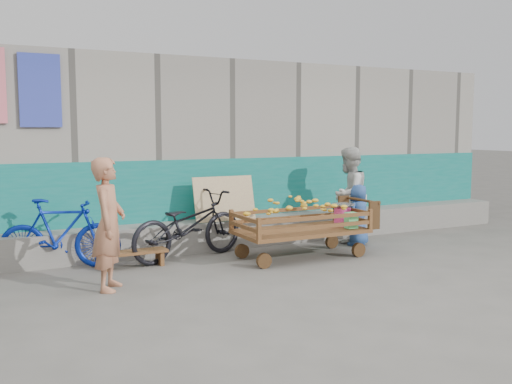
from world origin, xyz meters
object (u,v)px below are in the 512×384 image
bench (134,255)px  child (358,215)px  woman (349,195)px  bicycle_dark (188,225)px  banana_cart (299,217)px  vendor_man (109,224)px  bicycle_blue (60,234)px

bench → child: bearing=-2.8°
woman → bicycle_dark: bearing=-28.3°
woman → child: (-0.02, -0.30, -0.30)m
bench → bicycle_dark: size_ratio=0.48×
banana_cart → vendor_man: (-2.83, -0.43, 0.18)m
bench → bicycle_blue: (-0.90, 0.35, 0.31)m
vendor_man → child: 4.24m
vendor_man → bicycle_dark: (1.37, 1.10, -0.28)m
banana_cart → bicycle_blue: bicycle_blue is taller
bicycle_dark → bicycle_blue: bicycle_dark is taller
banana_cart → vendor_man: vendor_man is taller
bench → bicycle_blue: bearing=158.5°
banana_cart → bench: (-2.30, 0.52, -0.43)m
bench → woman: (3.65, 0.13, 0.63)m
woman → bicycle_blue: (-4.55, 0.23, -0.31)m
vendor_man → child: size_ratio=1.56×
banana_cart → woman: size_ratio=1.30×
banana_cart → woman: 1.51m
bench → bicycle_blue: size_ratio=0.57×
woman → bicycle_blue: woman is taller
bench → woman: size_ratio=0.57×
vendor_man → woman: size_ratio=0.98×
vendor_man → bench: bearing=-3.8°
banana_cart → woman: bearing=25.6°
child → bench: bearing=-25.6°
vendor_man → bicycle_blue: size_ratio=0.98×
bench → bicycle_blue: 1.01m
bicycle_dark → bicycle_blue: 1.75m
banana_cart → child: 1.38m
woman → bicycle_dark: size_ratio=0.85×
vendor_man → woman: (4.18, 1.07, 0.02)m
child → bicycle_dark: child is taller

